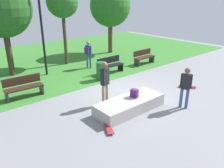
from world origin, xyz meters
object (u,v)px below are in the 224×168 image
park_bench_by_oak (110,65)px  backpack_on_ledge (134,93)px  skater_watching (105,80)px  lamp_post (42,26)px  tree_tall_oak (62,2)px  trash_bin (101,71)px  skater_performing_trick (186,85)px  skateboard_spare (187,86)px  park_bench_near_lamppost (144,57)px  concrete_ledge (130,105)px  park_bench_near_path (23,87)px  skateboard_by_ledge (108,128)px  tree_young_birch (2,8)px  pedestrian_with_backpack (88,52)px  tree_broad_elm (110,6)px

park_bench_by_oak → backpack_on_ledge: bearing=-117.6°
skater_watching → lamp_post: bearing=91.8°
tree_tall_oak → trash_bin: 5.10m
skater_performing_trick → skateboard_spare: bearing=28.4°
skater_performing_trick → park_bench_by_oak: bearing=83.6°
park_bench_near_lamppost → park_bench_by_oak: same height
skater_watching → skateboard_spare: (4.15, -1.14, -0.99)m
concrete_ledge → park_bench_near_path: 4.67m
concrete_ledge → skateboard_by_ledge: size_ratio=3.49×
tree_young_birch → trash_bin: 5.93m
tree_young_birch → skater_watching: bearing=-74.9°
skater_watching → pedestrian_with_backpack: (2.37, 4.61, -0.07)m
skateboard_spare → lamp_post: lamp_post is taller
skater_performing_trick → park_bench_near_path: skater_performing_trick is taller
backpack_on_ledge → skater_watching: skater_watching is taller
concrete_ledge → pedestrian_with_backpack: bearing=70.8°
park_bench_near_lamppost → lamp_post: bearing=160.4°
backpack_on_ledge → skater_watching: 1.25m
tree_tall_oak → skater_watching: bearing=-105.8°
concrete_ledge → skateboard_by_ledge: 1.57m
skater_performing_trick → skater_watching: bearing=134.6°
backpack_on_ledge → tree_broad_elm: bearing=-54.0°
skater_performing_trick → tree_young_birch: 9.62m
skater_performing_trick → tree_tall_oak: bearing=92.6°
skateboard_spare → lamp_post: size_ratio=0.17×
concrete_ledge → lamp_post: lamp_post is taller
skateboard_spare → park_bench_near_lamppost: (1.47, 4.18, 0.42)m
tree_tall_oak → park_bench_near_path: bearing=-139.2°
skater_performing_trick → tree_young_birch: tree_young_birch is taller
skateboard_spare → tree_young_birch: tree_young_birch is taller
park_bench_near_lamppost → tree_tall_oak: 6.02m
skateboard_by_ledge → park_bench_near_lamppost: (6.69, 4.56, 0.42)m
skater_performing_trick → park_bench_by_oak: skater_performing_trick is taller
skateboard_by_ledge → tree_young_birch: (-0.61, 7.73, 3.50)m
park_bench_near_path → tree_young_birch: (0.55, 3.38, 3.09)m
backpack_on_ledge → lamp_post: (-0.84, 6.06, 2.04)m
tree_young_birch → trash_bin: (3.35, -3.78, -3.09)m
backpack_on_ledge → park_bench_near_lamppost: bearing=-70.8°
concrete_ledge → park_bench_by_oak: park_bench_by_oak is taller
park_bench_near_lamppost → tree_young_birch: 8.53m
backpack_on_ledge → skater_watching: bearing=15.5°
lamp_post → tree_tall_oak: bearing=31.7°
park_bench_near_path → park_bench_by_oak: size_ratio=1.01×
skater_watching → pedestrian_with_backpack: 5.18m
skateboard_by_ledge → park_bench_near_lamppost: park_bench_near_lamppost is taller
pedestrian_with_backpack → park_bench_near_path: bearing=-158.9°
park_bench_near_lamppost → lamp_post: 6.51m
pedestrian_with_backpack → tree_broad_elm: bearing=32.6°
trash_bin → skater_watching: bearing=-124.6°
park_bench_by_oak → tree_tall_oak: bearing=106.4°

